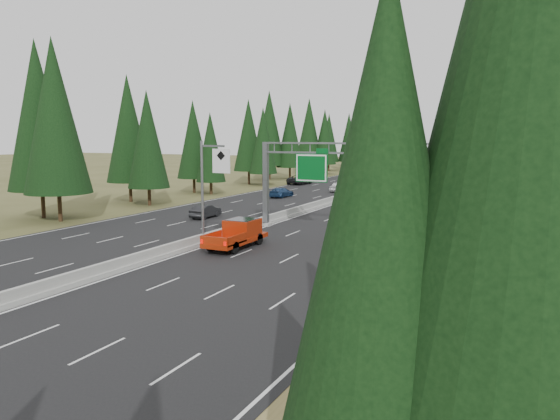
{
  "coord_description": "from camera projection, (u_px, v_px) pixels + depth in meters",
  "views": [
    {
      "loc": [
        23.22,
        -9.84,
        8.42
      ],
      "look_at": [
        8.97,
        20.0,
        3.92
      ],
      "focal_mm": 35.0,
      "sensor_mm": 36.0,
      "label": 1
    }
  ],
  "objects": [
    {
      "name": "car_ahead_green",
      "position": [
        415.0,
        196.0,
        70.03
      ],
      "size": [
        1.84,
        4.47,
        1.52
      ],
      "primitive_type": "imported",
      "rotation": [
        0.0,
        0.0,
        0.01
      ],
      "color": "#114D2E",
      "rests_on": "road"
    },
    {
      "name": "road",
      "position": [
        386.0,
        186.0,
        91.38
      ],
      "size": [
        32.0,
        260.0,
        0.08
      ],
      "primitive_type": "cube",
      "color": "black",
      "rests_on": "ground"
    },
    {
      "name": "shoulder_left",
      "position": [
        289.0,
        183.0,
        98.98
      ],
      "size": [
        3.6,
        260.0,
        0.06
      ],
      "primitive_type": "cube",
      "color": "#444620",
      "rests_on": "ground"
    },
    {
      "name": "car_onc_far",
      "position": [
        300.0,
        179.0,
        95.09
      ],
      "size": [
        3.17,
        6.07,
        1.63
      ],
      "primitive_type": "imported",
      "rotation": [
        0.0,
        0.0,
        3.06
      ],
      "color": "black",
      "rests_on": "road"
    },
    {
      "name": "median_barrier",
      "position": [
        386.0,
        184.0,
        91.33
      ],
      "size": [
        0.7,
        260.0,
        0.85
      ],
      "color": "gray",
      "rests_on": "road"
    },
    {
      "name": "silver_minivan",
      "position": [
        416.0,
        228.0,
        45.09
      ],
      "size": [
        3.12,
        5.88,
        1.57
      ],
      "primitive_type": "imported",
      "rotation": [
        0.0,
        0.0,
        0.09
      ],
      "color": "silver",
      "rests_on": "road"
    },
    {
      "name": "car_onc_blue",
      "position": [
        281.0,
        192.0,
        74.93
      ],
      "size": [
        2.16,
        4.68,
        1.33
      ],
      "primitive_type": "imported",
      "rotation": [
        0.0,
        0.0,
        3.08
      ],
      "color": "navy",
      "rests_on": "road"
    },
    {
      "name": "car_ahead_dkgrey",
      "position": [
        394.0,
        193.0,
        72.57
      ],
      "size": [
        2.46,
        5.69,
        1.63
      ],
      "primitive_type": "imported",
      "rotation": [
        0.0,
        0.0,
        -0.03
      ],
      "color": "black",
      "rests_on": "road"
    },
    {
      "name": "car_ahead_white",
      "position": [
        420.0,
        177.0,
        101.33
      ],
      "size": [
        2.57,
        5.48,
        1.52
      ],
      "primitive_type": "imported",
      "rotation": [
        0.0,
        0.0,
        -0.01
      ],
      "color": "silver",
      "rests_on": "road"
    },
    {
      "name": "car_ahead_far",
      "position": [
        458.0,
        167.0,
        138.27
      ],
      "size": [
        1.61,
        3.81,
        1.29
      ],
      "primitive_type": "imported",
      "rotation": [
        0.0,
        0.0,
        -0.02
      ],
      "color": "black",
      "rests_on": "road"
    },
    {
      "name": "shoulder_right",
      "position": [
        500.0,
        191.0,
        83.78
      ],
      "size": [
        3.6,
        260.0,
        0.06
      ],
      "primitive_type": "cube",
      "color": "olive",
      "rests_on": "ground"
    },
    {
      "name": "hov_sign_pole",
      "position": [
        208.0,
        185.0,
        41.29
      ],
      "size": [
        2.8,
        0.5,
        8.0
      ],
      "color": "slate",
      "rests_on": "road"
    },
    {
      "name": "tree_row_right",
      "position": [
        534.0,
        130.0,
        77.78
      ],
      "size": [
        12.12,
        243.12,
        18.83
      ],
      "color": "black",
      "rests_on": "ground"
    },
    {
      "name": "car_ahead_dkred",
      "position": [
        461.0,
        192.0,
        75.48
      ],
      "size": [
        1.63,
        4.29,
        1.4
      ],
      "primitive_type": "imported",
      "rotation": [
        0.0,
        0.0,
        -0.04
      ],
      "color": "#510F0B",
      "rests_on": "road"
    },
    {
      "name": "car_onc_near",
      "position": [
        206.0,
        211.0,
        56.02
      ],
      "size": [
        1.56,
        4.17,
        1.36
      ],
      "primitive_type": "imported",
      "rotation": [
        0.0,
        0.0,
        3.17
      ],
      "color": "black",
      "rests_on": "road"
    },
    {
      "name": "sign_gantry",
      "position": [
        354.0,
        173.0,
        46.52
      ],
      "size": [
        16.75,
        0.98,
        7.8
      ],
      "color": "slate",
      "rests_on": "road"
    },
    {
      "name": "car_onc_white",
      "position": [
        340.0,
        187.0,
        82.1
      ],
      "size": [
        2.11,
        4.68,
        1.56
      ],
      "primitive_type": "imported",
      "rotation": [
        0.0,
        0.0,
        3.08
      ],
      "color": "white",
      "rests_on": "road"
    },
    {
      "name": "tree_row_left",
      "position": [
        236.0,
        131.0,
        88.58
      ],
      "size": [
        12.06,
        238.81,
        18.88
      ],
      "color": "black",
      "rests_on": "ground"
    },
    {
      "name": "red_pickup",
      "position": [
        239.0,
        232.0,
        41.28
      ],
      "size": [
        2.25,
        6.31,
        2.06
      ],
      "color": "black",
      "rests_on": "road"
    }
  ]
}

